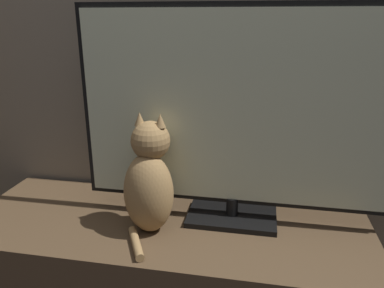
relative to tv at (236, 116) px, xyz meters
The scene contains 3 objects.
tv_stand 0.67m from the tv, 162.74° to the right, with size 1.47×0.54×0.45m.
tv is the anchor object (origin of this frame).
cat 0.37m from the tv, 156.17° to the right, with size 0.19×0.30×0.42m.
Camera 1 is at (0.32, -0.25, 1.16)m, focal length 35.00 mm.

